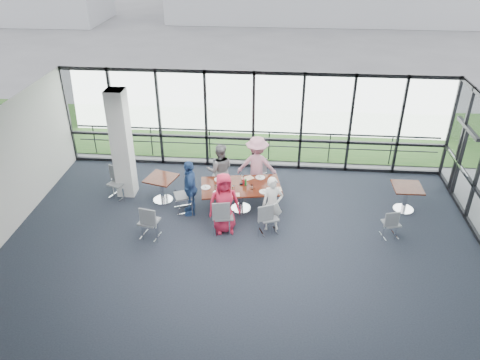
# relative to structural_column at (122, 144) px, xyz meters

# --- Properties ---
(floor) EXTENTS (12.00, 10.00, 0.02)m
(floor) POSITION_rel_structural_column_xyz_m (3.60, -3.00, -1.61)
(floor) COLOR #1F2530
(floor) RESTS_ON ground
(ceiling) EXTENTS (12.00, 10.00, 0.04)m
(ceiling) POSITION_rel_structural_column_xyz_m (3.60, -3.00, 1.60)
(ceiling) COLOR white
(ceiling) RESTS_ON ground
(curtain_wall_back) EXTENTS (12.00, 0.10, 3.20)m
(curtain_wall_back) POSITION_rel_structural_column_xyz_m (3.60, 2.00, 0.00)
(curtain_wall_back) COLOR white
(curtain_wall_back) RESTS_ON ground
(exit_door) EXTENTS (0.12, 1.60, 2.10)m
(exit_door) POSITION_rel_structural_column_xyz_m (9.60, 0.75, -0.55)
(exit_door) COLOR black
(exit_door) RESTS_ON ground
(structural_column) EXTENTS (0.50, 0.50, 3.20)m
(structural_column) POSITION_rel_structural_column_xyz_m (0.00, 0.00, 0.00)
(structural_column) COLOR white
(structural_column) RESTS_ON ground
(apron) EXTENTS (80.00, 70.00, 0.02)m
(apron) POSITION_rel_structural_column_xyz_m (3.60, 7.00, -1.62)
(apron) COLOR slate
(apron) RESTS_ON ground
(grass_strip) EXTENTS (80.00, 5.00, 0.01)m
(grass_strip) POSITION_rel_structural_column_xyz_m (3.60, 5.00, -1.59)
(grass_strip) COLOR #24551E
(grass_strip) RESTS_ON ground
(guard_rail) EXTENTS (12.00, 0.06, 0.06)m
(guard_rail) POSITION_rel_structural_column_xyz_m (3.60, 2.60, -1.10)
(guard_rail) COLOR #2D2D33
(guard_rail) RESTS_ON ground
(main_table) EXTENTS (2.34, 1.54, 0.75)m
(main_table) POSITION_rel_structural_column_xyz_m (3.43, -0.57, -0.96)
(main_table) COLOR #3A140C
(main_table) RESTS_ON ground
(side_table_left) EXTENTS (0.98, 0.98, 0.75)m
(side_table_left) POSITION_rel_structural_column_xyz_m (1.13, -0.31, -0.98)
(side_table_left) COLOR #3A140C
(side_table_left) RESTS_ON ground
(side_table_right) EXTENTS (0.79, 0.79, 0.75)m
(side_table_right) POSITION_rel_structural_column_xyz_m (7.99, -0.23, -0.98)
(side_table_right) COLOR #3A140C
(side_table_right) RESTS_ON ground
(diner_near_left) EXTENTS (0.93, 0.74, 1.66)m
(diner_near_left) POSITION_rel_structural_column_xyz_m (3.08, -1.62, -0.77)
(diner_near_left) COLOR #D12141
(diner_near_left) RESTS_ON ground
(diner_near_right) EXTENTS (0.61, 0.49, 1.50)m
(diner_near_right) POSITION_rel_structural_column_xyz_m (4.31, -1.44, -0.85)
(diner_near_right) COLOR white
(diner_near_right) RESTS_ON ground
(diner_far_left) EXTENTS (0.84, 0.59, 1.61)m
(diner_far_left) POSITION_rel_structural_column_xyz_m (2.75, 0.17, -0.79)
(diner_far_left) COLOR slate
(diner_far_left) RESTS_ON ground
(diner_far_right) EXTENTS (1.18, 0.64, 1.79)m
(diner_far_right) POSITION_rel_structural_column_xyz_m (3.81, 0.39, -0.71)
(diner_far_right) COLOR pink
(diner_far_right) RESTS_ON ground
(diner_end) EXTENTS (0.71, 1.04, 1.61)m
(diner_end) POSITION_rel_structural_column_xyz_m (2.07, -0.88, -0.79)
(diner_end) COLOR #2B4D89
(diner_end) RESTS_ON ground
(chair_main_nl) EXTENTS (0.55, 0.55, 0.97)m
(chair_main_nl) POSITION_rel_structural_column_xyz_m (3.08, -1.68, -1.12)
(chair_main_nl) COLOR gray
(chair_main_nl) RESTS_ON ground
(chair_main_nr) EXTENTS (0.57, 0.57, 0.89)m
(chair_main_nr) POSITION_rel_structural_column_xyz_m (4.23, -1.61, -1.16)
(chair_main_nr) COLOR gray
(chair_main_nr) RESTS_ON ground
(chair_main_fl) EXTENTS (0.46, 0.46, 0.94)m
(chair_main_fl) POSITION_rel_structural_column_xyz_m (2.72, 0.34, -1.13)
(chair_main_fl) COLOR gray
(chair_main_fl) RESTS_ON ground
(chair_main_fr) EXTENTS (0.48, 0.48, 0.89)m
(chair_main_fr) POSITION_rel_structural_column_xyz_m (3.87, 0.61, -1.16)
(chair_main_fr) COLOR gray
(chair_main_fr) RESTS_ON ground
(chair_main_end) EXTENTS (0.62, 0.62, 0.97)m
(chair_main_end) POSITION_rel_structural_column_xyz_m (1.85, -0.78, -1.11)
(chair_main_end) COLOR gray
(chair_main_end) RESTS_ON ground
(chair_spare_la) EXTENTS (0.55, 0.55, 0.94)m
(chair_spare_la) POSITION_rel_structural_column_xyz_m (1.22, -2.08, -1.13)
(chair_spare_la) COLOR gray
(chair_spare_la) RESTS_ON ground
(chair_spare_lb) EXTENTS (0.57, 0.57, 0.89)m
(chair_spare_lb) POSITION_rel_structural_column_xyz_m (-0.22, -0.23, -1.15)
(chair_spare_lb) COLOR gray
(chair_spare_lb) RESTS_ON ground
(chair_spare_r) EXTENTS (0.49, 0.49, 0.81)m
(chair_spare_r) POSITION_rel_structural_column_xyz_m (7.35, -1.54, -1.19)
(chair_spare_r) COLOR gray
(chair_spare_r) RESTS_ON ground
(plate_nl) EXTENTS (0.27, 0.27, 0.01)m
(plate_nl) POSITION_rel_structural_column_xyz_m (2.85, -0.99, -0.84)
(plate_nl) COLOR white
(plate_nl) RESTS_ON main_table
(plate_nr) EXTENTS (0.26, 0.26, 0.01)m
(plate_nr) POSITION_rel_structural_column_xyz_m (4.07, -0.85, -0.84)
(plate_nr) COLOR white
(plate_nr) RESTS_ON main_table
(plate_fl) EXTENTS (0.25, 0.25, 0.01)m
(plate_fl) POSITION_rel_structural_column_xyz_m (2.77, -0.29, -0.84)
(plate_fl) COLOR white
(plate_fl) RESTS_ON main_table
(plate_fr) EXTENTS (0.28, 0.28, 0.01)m
(plate_fr) POSITION_rel_structural_column_xyz_m (3.93, -0.07, -0.84)
(plate_fr) COLOR white
(plate_fr) RESTS_ON main_table
(plate_end) EXTENTS (0.26, 0.26, 0.01)m
(plate_end) POSITION_rel_structural_column_xyz_m (2.48, -0.76, -0.84)
(plate_end) COLOR white
(plate_end) RESTS_ON main_table
(tumbler_a) EXTENTS (0.07, 0.07, 0.14)m
(tumbler_a) POSITION_rel_structural_column_xyz_m (3.24, -0.84, -0.78)
(tumbler_a) COLOR white
(tumbler_a) RESTS_ON main_table
(tumbler_b) EXTENTS (0.07, 0.07, 0.14)m
(tumbler_b) POSITION_rel_structural_column_xyz_m (3.74, -0.75, -0.78)
(tumbler_b) COLOR white
(tumbler_b) RESTS_ON main_table
(tumbler_c) EXTENTS (0.07, 0.07, 0.14)m
(tumbler_c) POSITION_rel_structural_column_xyz_m (3.45, -0.25, -0.78)
(tumbler_c) COLOR white
(tumbler_c) RESTS_ON main_table
(tumbler_d) EXTENTS (0.07, 0.07, 0.13)m
(tumbler_d) POSITION_rel_structural_column_xyz_m (2.76, -0.84, -0.78)
(tumbler_d) COLOR white
(tumbler_d) RESTS_ON main_table
(menu_a) EXTENTS (0.30, 0.23, 0.00)m
(menu_a) POSITION_rel_structural_column_xyz_m (3.29, -1.06, -0.85)
(menu_a) COLOR white
(menu_a) RESTS_ON main_table
(menu_b) EXTENTS (0.35, 0.28, 0.00)m
(menu_b) POSITION_rel_structural_column_xyz_m (4.38, -0.68, -0.85)
(menu_b) COLOR white
(menu_b) RESTS_ON main_table
(menu_c) EXTENTS (0.39, 0.37, 0.00)m
(menu_c) POSITION_rel_structural_column_xyz_m (3.58, -0.13, -0.85)
(menu_c) COLOR white
(menu_c) RESTS_ON main_table
(condiment_caddy) EXTENTS (0.10, 0.07, 0.04)m
(condiment_caddy) POSITION_rel_structural_column_xyz_m (3.43, -0.50, -0.83)
(condiment_caddy) COLOR black
(condiment_caddy) RESTS_ON main_table
(ketchup_bottle) EXTENTS (0.06, 0.06, 0.18)m
(ketchup_bottle) POSITION_rel_structural_column_xyz_m (3.50, -0.52, -0.76)
(ketchup_bottle) COLOR #A91723
(ketchup_bottle) RESTS_ON main_table
(green_bottle) EXTENTS (0.05, 0.05, 0.20)m
(green_bottle) POSITION_rel_structural_column_xyz_m (3.55, -0.55, -0.75)
(green_bottle) COLOR #177426
(green_bottle) RESTS_ON main_table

